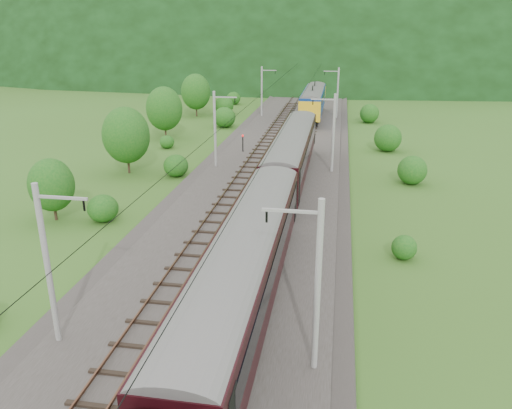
# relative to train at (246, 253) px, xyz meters

# --- Properties ---
(ground) EXTENTS (600.00, 600.00, 0.00)m
(ground) POSITION_rel_train_xyz_m (-2.40, -3.98, -3.78)
(ground) COLOR #36561B
(ground) RESTS_ON ground
(railbed) EXTENTS (14.00, 220.00, 0.30)m
(railbed) POSITION_rel_train_xyz_m (-2.40, 6.02, -3.63)
(railbed) COLOR #38332D
(railbed) RESTS_ON ground
(track_left) EXTENTS (2.40, 220.00, 0.27)m
(track_left) POSITION_rel_train_xyz_m (-4.80, 6.02, -3.41)
(track_left) COLOR brown
(track_left) RESTS_ON railbed
(track_right) EXTENTS (2.40, 220.00, 0.27)m
(track_right) POSITION_rel_train_xyz_m (0.00, 6.02, -3.41)
(track_right) COLOR brown
(track_right) RESTS_ON railbed
(catenary_left) EXTENTS (2.54, 192.28, 8.00)m
(catenary_left) POSITION_rel_train_xyz_m (-8.52, 28.02, 0.72)
(catenary_left) COLOR gray
(catenary_left) RESTS_ON railbed
(catenary_right) EXTENTS (2.54, 192.28, 8.00)m
(catenary_right) POSITION_rel_train_xyz_m (3.72, 28.02, 0.72)
(catenary_right) COLOR gray
(catenary_right) RESTS_ON railbed
(overhead_wires) EXTENTS (4.83, 198.00, 0.03)m
(overhead_wires) POSITION_rel_train_xyz_m (-2.40, 6.02, 3.32)
(overhead_wires) COLOR black
(overhead_wires) RESTS_ON ground
(mountain_main) EXTENTS (504.00, 360.00, 244.00)m
(mountain_main) POSITION_rel_train_xyz_m (-2.40, 256.02, -3.78)
(mountain_main) COLOR black
(mountain_main) RESTS_ON ground
(mountain_ridge) EXTENTS (336.00, 280.00, 132.00)m
(mountain_ridge) POSITION_rel_train_xyz_m (-122.40, 296.02, -3.78)
(mountain_ridge) COLOR black
(mountain_ridge) RESTS_ON ground
(train) EXTENTS (3.22, 130.06, 5.61)m
(train) POSITION_rel_train_xyz_m (0.00, 0.00, 0.00)
(train) COLOR black
(train) RESTS_ON ground
(hazard_post_near) EXTENTS (0.15, 0.15, 1.40)m
(hazard_post_near) POSITION_rel_train_xyz_m (-2.75, 40.56, -2.78)
(hazard_post_near) COLOR red
(hazard_post_near) RESTS_ON railbed
(hazard_post_far) EXTENTS (0.15, 0.15, 1.42)m
(hazard_post_far) POSITION_rel_train_xyz_m (-1.78, 34.56, -2.76)
(hazard_post_far) COLOR red
(hazard_post_far) RESTS_ON railbed
(signal) EXTENTS (0.23, 0.23, 2.05)m
(signal) POSITION_rel_train_xyz_m (-6.96, 34.94, -2.27)
(signal) COLOR black
(signal) RESTS_ON railbed
(vegetation_left) EXTENTS (11.60, 143.26, 7.06)m
(vegetation_left) POSITION_rel_train_xyz_m (-17.16, 17.74, -0.72)
(vegetation_left) COLOR #165115
(vegetation_left) RESTS_ON ground
(vegetation_right) EXTENTS (5.57, 106.93, 2.99)m
(vegetation_right) POSITION_rel_train_xyz_m (9.89, 13.20, -2.43)
(vegetation_right) COLOR #165115
(vegetation_right) RESTS_ON ground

